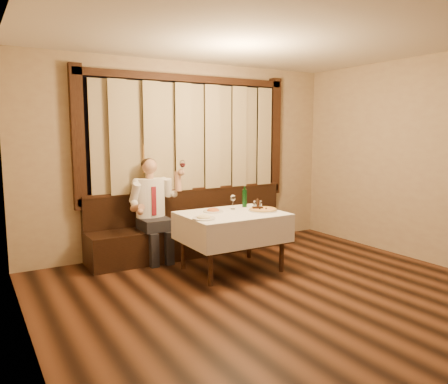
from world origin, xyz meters
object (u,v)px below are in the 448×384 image
pasta_red (213,209)px  pasta_cream (204,216)px  cruet_caddy (258,206)px  pizza (263,210)px  seated_man (153,202)px  banquette (196,231)px  dining_table (232,221)px  green_bottle (245,198)px

pasta_red → pasta_cream: bearing=-132.4°
cruet_caddy → pasta_cream: bearing=-147.0°
pizza → cruet_caddy: 0.10m
seated_man → banquette: bearing=7.3°
dining_table → banquette: bearing=90.0°
banquette → pizza: size_ratio=8.43×
pizza → green_bottle: bearing=96.3°
pasta_cream → seated_man: (-0.20, 1.11, 0.03)m
pizza → pasta_red: (-0.59, 0.27, 0.02)m
pasta_cream → green_bottle: bearing=27.5°
dining_table → pasta_cream: (-0.50, -0.18, 0.14)m
pizza → green_bottle: (-0.04, 0.37, 0.11)m
banquette → pasta_cream: (-0.50, -1.20, 0.48)m
pasta_red → seated_man: 0.92m
pasta_cream → cruet_caddy: (0.90, 0.18, 0.01)m
pizza → pasta_cream: bearing=-174.9°
pasta_red → pizza: bearing=-24.9°
banquette → green_bottle: (0.37, -0.75, 0.57)m
dining_table → pasta_red: 0.29m
pizza → seated_man: seated_man is taller
pasta_red → cruet_caddy: 0.60m
banquette → dining_table: banquette is taller
banquette → green_bottle: green_bottle is taller
dining_table → pasta_cream: size_ratio=4.65×
banquette → dining_table: size_ratio=2.52×
pasta_red → seated_man: (-0.53, 0.75, 0.03)m
green_bottle → cruet_caddy: bearing=-84.6°
banquette → seated_man: 0.87m
green_bottle → cruet_caddy: green_bottle is taller
cruet_caddy → seated_man: (-1.10, 0.93, 0.02)m
seated_man → cruet_caddy: bearing=-40.2°
dining_table → seated_man: 1.18m
pizza → pasta_cream: pasta_cream is taller
pasta_cream → seated_man: size_ratio=0.19×
pasta_red → pasta_cream: (-0.33, -0.36, 0.00)m
pasta_red → green_bottle: (0.55, 0.10, 0.09)m
dining_table → pizza: 0.44m
dining_table → pasta_cream: pasta_cream is taller
green_bottle → pizza: bearing=-83.7°
seated_man → green_bottle: bearing=-31.4°
dining_table → cruet_caddy: (0.40, 0.00, 0.16)m
pasta_cream → green_bottle: 0.99m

